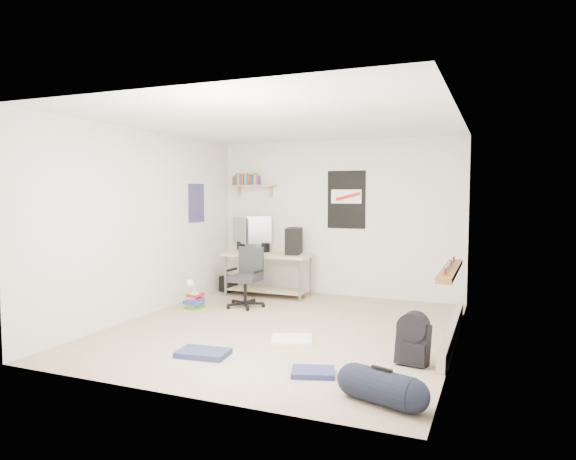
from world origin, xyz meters
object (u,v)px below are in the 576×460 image
at_px(desk, 268,273).
at_px(office_chair, 245,274).
at_px(duffel_bag, 382,387).
at_px(book_stack, 194,299).
at_px(backpack, 413,344).

height_order(desk, office_chair, office_chair).
bearing_deg(duffel_bag, book_stack, 162.81).
bearing_deg(desk, office_chair, -90.52).
bearing_deg(backpack, desk, 145.81).
distance_m(office_chair, duffel_bag, 3.72).
height_order(desk, book_stack, desk).
bearing_deg(duffel_bag, office_chair, 152.13).
distance_m(desk, backpack, 3.65).
bearing_deg(office_chair, book_stack, -144.26).
distance_m(desk, office_chair, 0.87).
distance_m(office_chair, book_stack, 0.81).
relative_size(office_chair, backpack, 2.18).
height_order(office_chair, book_stack, office_chair).
bearing_deg(backpack, office_chair, 157.24).
relative_size(duffel_bag, book_stack, 1.10).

